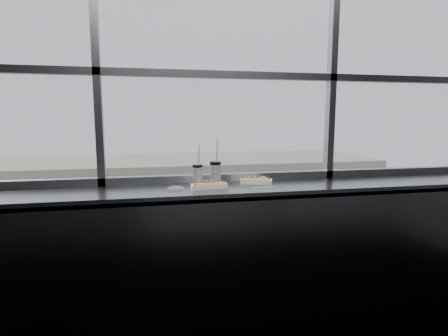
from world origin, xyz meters
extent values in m
plane|color=black|center=(0.00, 1.50, 0.55)|extent=(6.00, 0.00, 6.00)
plane|color=silver|center=(0.00, 1.52, 2.30)|extent=(6.00, 0.00, 6.00)
cube|color=gray|center=(0.00, 1.23, 1.07)|extent=(6.00, 0.55, 0.06)
cube|color=gray|center=(0.00, 0.97, 0.55)|extent=(6.00, 0.04, 1.04)
cube|color=white|center=(-0.17, 1.17, 1.10)|extent=(0.28, 0.11, 0.01)
cube|color=white|center=(-0.17, 1.17, 1.12)|extent=(0.28, 0.11, 0.04)
cylinder|color=tan|center=(-0.17, 1.17, 1.13)|extent=(0.21, 0.06, 0.05)
cylinder|color=maroon|center=(-0.17, 1.17, 1.14)|extent=(0.22, 0.05, 0.03)
cube|color=white|center=(0.24, 1.29, 1.10)|extent=(0.27, 0.16, 0.01)
cube|color=white|center=(0.24, 1.29, 1.12)|extent=(0.27, 0.16, 0.04)
cylinder|color=tan|center=(0.24, 1.29, 1.13)|extent=(0.21, 0.10, 0.04)
cylinder|color=maroon|center=(0.24, 1.29, 1.14)|extent=(0.21, 0.09, 0.03)
cylinder|color=white|center=(-0.24, 1.36, 1.18)|extent=(0.08, 0.08, 0.16)
cylinder|color=black|center=(-0.24, 1.36, 1.25)|extent=(0.09, 0.09, 0.02)
cylinder|color=silver|center=(-0.24, 1.36, 1.27)|extent=(0.09, 0.09, 0.01)
cylinder|color=#D35250|center=(-0.22, 1.36, 1.34)|extent=(0.01, 0.04, 0.17)
cylinder|color=white|center=(-0.08, 1.38, 1.19)|extent=(0.09, 0.09, 0.18)
cylinder|color=black|center=(-0.08, 1.38, 1.27)|extent=(0.09, 0.09, 0.02)
cylinder|color=silver|center=(-0.08, 1.38, 1.29)|extent=(0.10, 0.10, 0.01)
cylinder|color=#D35250|center=(-0.07, 1.37, 1.37)|extent=(0.01, 0.05, 0.19)
cylinder|color=white|center=(0.24, 1.10, 1.10)|extent=(0.21, 0.02, 0.01)
ellipsoid|color=silver|center=(-0.43, 1.19, 1.11)|extent=(0.11, 0.08, 0.03)
plane|color=gray|center=(0.00, 45.00, -11.00)|extent=(120.00, 120.00, 0.00)
cube|color=black|center=(0.00, 21.50, -10.97)|extent=(80.00, 10.00, 0.06)
cube|color=gray|center=(0.00, 29.50, -10.98)|extent=(80.00, 6.00, 0.04)
cube|color=gray|center=(0.00, 39.50, -7.00)|extent=(50.00, 14.00, 8.00)
imported|color=#313131|center=(-6.68, 17.50, -9.94)|extent=(3.30, 6.30, 2.00)
imported|color=brown|center=(-0.38, 17.50, -9.99)|extent=(2.93, 5.90, 1.90)
imported|color=#2C2C2C|center=(-8.85, 25.50, -9.98)|extent=(2.77, 5.89, 1.91)
imported|color=navy|center=(14.78, 17.50, -10.01)|extent=(2.98, 5.84, 1.87)
imported|color=white|center=(11.75, 25.50, -9.94)|extent=(3.09, 6.24, 2.01)
imported|color=#5E1B04|center=(3.02, 25.50, -9.88)|extent=(2.88, 6.48, 2.13)
imported|color=#66605B|center=(-6.58, 29.36, -10.02)|extent=(0.83, 0.62, 1.87)
imported|color=#66605B|center=(-2.71, 29.04, -9.99)|extent=(0.86, 0.64, 1.93)
imported|color=#66605B|center=(4.27, 29.13, -10.02)|extent=(0.62, 0.83, 1.87)
imported|color=#66605B|center=(7.91, 28.96, -9.81)|extent=(1.02, 0.76, 2.29)
cylinder|color=#47382B|center=(-8.82, 29.50, -9.68)|extent=(0.26, 0.26, 2.65)
sphere|color=#408731|center=(-8.82, 29.50, -7.25)|extent=(3.53, 3.53, 3.53)
cylinder|color=#47382B|center=(-0.29, 29.50, -9.87)|extent=(0.23, 0.23, 2.27)
sphere|color=#408731|center=(-0.29, 29.50, -7.79)|extent=(3.02, 3.02, 3.02)
cylinder|color=#47382B|center=(11.28, 29.50, -9.81)|extent=(0.24, 0.24, 2.38)
sphere|color=#408731|center=(11.28, 29.50, -7.63)|extent=(3.17, 3.17, 3.17)
camera|label=1|loc=(-0.60, -1.44, 1.64)|focal=28.00mm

